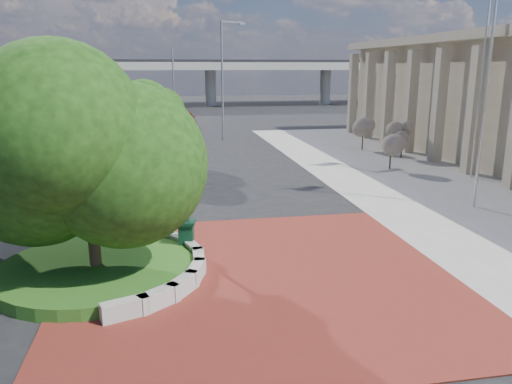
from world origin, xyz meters
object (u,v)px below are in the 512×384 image
at_px(flagpole_a, 487,88).
at_px(street_lamp_near, 225,72).
at_px(street_lamp_far, 175,81).
at_px(parked_car, 186,119).
at_px(flagpole_b, 482,75).
at_px(post_clock, 185,189).

relative_size(flagpole_a, street_lamp_near, 1.05).
bearing_deg(street_lamp_far, parked_car, 52.35).
height_order(parked_car, street_lamp_near, street_lamp_near).
relative_size(flagpole_b, street_lamp_far, 1.38).
relative_size(flagpole_a, street_lamp_far, 1.28).
bearing_deg(street_lamp_near, parked_car, 105.21).
bearing_deg(flagpole_a, parked_car, 108.47).
height_order(post_clock, parked_car, post_clock).
bearing_deg(parked_car, post_clock, -95.14).
xyz_separation_m(parked_car, flagpole_a, (11.84, -35.43, 4.62)).
relative_size(parked_car, flagpole_b, 0.43).
height_order(post_clock, flagpole_a, flagpole_a).
bearing_deg(post_clock, street_lamp_near, 80.37).
bearing_deg(flagpole_a, flagpole_b, 57.98).
distance_m(post_clock, flagpole_b, 19.89).
height_order(post_clock, street_lamp_far, street_lamp_far).
distance_m(flagpole_b, street_lamp_near, 22.11).
height_order(flagpole_b, street_lamp_near, flagpole_b).
height_order(parked_car, flagpole_b, flagpole_b).
bearing_deg(street_lamp_near, flagpole_a, -70.04).
bearing_deg(street_lamp_near, street_lamp_far, 112.07).
bearing_deg(parked_car, flagpole_b, -65.13).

